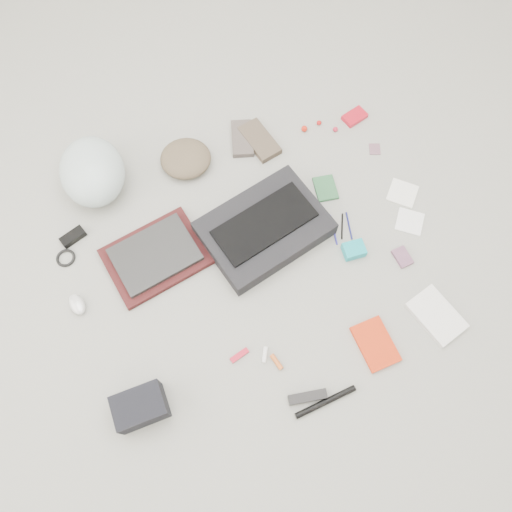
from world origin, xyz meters
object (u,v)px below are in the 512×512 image
object	(u,v)px
laptop	(155,254)
book_red	(375,344)
bike_helmet	(92,172)
messenger_bag	(264,228)
camera_bag	(140,407)
accordion_wallet	(354,250)

from	to	relation	value
laptop	book_red	world-z (taller)	laptop
bike_helmet	messenger_bag	bearing A→B (deg)	-34.25
camera_bag	accordion_wallet	distance (m)	1.03
bike_helmet	camera_bag	distance (m)	1.00
book_red	accordion_wallet	xyz separation A→B (m)	(0.05, 0.39, 0.01)
bike_helmet	camera_bag	bearing A→B (deg)	-89.87
camera_bag	book_red	xyz separation A→B (m)	(0.91, -0.00, -0.05)
book_red	accordion_wallet	bearing A→B (deg)	75.26
camera_bag	book_red	size ratio (longest dim) A/B	0.95
accordion_wallet	camera_bag	bearing A→B (deg)	-158.33
laptop	bike_helmet	bearing A→B (deg)	96.99
book_red	accordion_wallet	world-z (taller)	accordion_wallet
messenger_bag	laptop	xyz separation A→B (m)	(-0.46, 0.01, -0.00)
accordion_wallet	bike_helmet	bearing A→B (deg)	147.58
bike_helmet	camera_bag	world-z (taller)	bike_helmet
laptop	book_red	bearing A→B (deg)	-53.93
messenger_bag	book_red	xyz separation A→B (m)	(0.28, -0.58, -0.03)
bike_helmet	accordion_wallet	bearing A→B (deg)	-32.77
laptop	accordion_wallet	xyz separation A→B (m)	(0.80, -0.19, -0.02)
book_red	messenger_bag	bearing A→B (deg)	108.74
messenger_bag	laptop	size ratio (longest dim) A/B	1.51
book_red	laptop	bearing A→B (deg)	134.59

